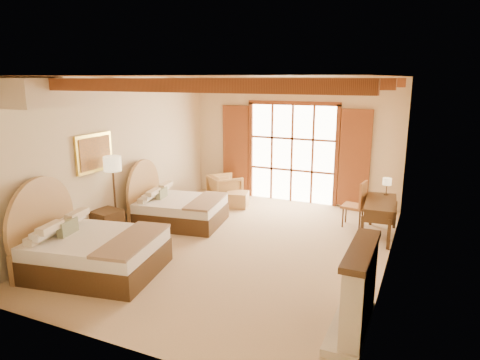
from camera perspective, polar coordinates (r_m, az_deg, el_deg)
The scene contains 19 objects.
floor at distance 8.41m, azimuth -0.45°, elevation -8.71°, with size 7.00×7.00×0.00m, color #D2B58E.
wall_back at distance 11.18m, azimuth 7.07°, elevation 5.28°, with size 5.50×5.50×0.00m, color beige.
wall_left at distance 9.41m, azimuth -15.89°, elevation 3.32°, with size 7.00×7.00×0.00m, color beige.
wall_right at distance 7.27m, azimuth 19.64°, elevation 0.15°, with size 7.00×7.00×0.00m, color beige.
ceiling at distance 7.79m, azimuth -0.49°, elevation 13.65°, with size 7.00×7.00×0.00m, color #B1763D.
ceiling_beams at distance 7.79m, azimuth -0.49°, elevation 12.77°, with size 5.39×4.60×0.18m, color brown, non-canonical shape.
french_doors at distance 11.17m, azimuth 6.93°, elevation 3.46°, with size 3.95×0.08×2.60m.
fireplace at distance 5.77m, azimuth 15.40°, elevation -14.56°, with size 0.46×1.40×1.16m.
painting at distance 8.81m, azimuth -18.84°, elevation 3.43°, with size 0.06×0.95×0.75m.
canopy_valance at distance 7.60m, azimuth -24.30°, elevation 10.61°, with size 0.70×1.40×0.45m, color beige.
bed_near at distance 7.68m, azimuth -19.64°, elevation -8.43°, with size 2.34×1.91×1.37m.
bed_far at distance 9.68m, azimuth -8.71°, elevation -3.52°, with size 2.06×1.67×1.22m.
nightstand at distance 9.01m, azimuth -17.28°, elevation -5.75°, with size 0.51×0.51×0.61m, color #432F1A.
floor_lamp at distance 8.92m, azimuth -16.61°, elevation 1.46°, with size 0.35×0.35×1.65m.
armchair at distance 11.21m, azimuth -2.04°, elevation -1.12°, with size 0.75×0.77×0.70m, color #AA7F47.
ottoman at distance 10.78m, azimuth -0.35°, elevation -2.61°, with size 0.52×0.52×0.38m, color #A58151.
desk at distance 9.20m, azimuth 18.13°, elevation -4.77°, with size 0.71×1.44×0.75m.
desk_chair at distance 9.68m, azimuth 14.96°, elevation -4.17°, with size 0.50×0.50×1.02m.
desk_lamp at distance 9.56m, azimuth 19.02°, elevation -0.27°, with size 0.18×0.18×0.36m.
Camera 1 is at (3.25, -7.07, 3.18)m, focal length 32.00 mm.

